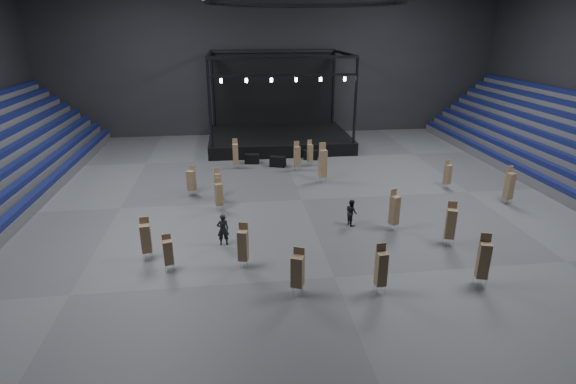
{
  "coord_description": "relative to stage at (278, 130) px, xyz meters",
  "views": [
    {
      "loc": [
        -4.69,
        -29.33,
        11.76
      ],
      "look_at": [
        -1.25,
        -2.0,
        1.4
      ],
      "focal_mm": 28.0,
      "sensor_mm": 36.0,
      "label": 1
    }
  ],
  "objects": [
    {
      "name": "floor",
      "position": [
        -0.0,
        -16.24,
        -1.45
      ],
      "size": [
        50.0,
        50.0,
        0.0
      ],
      "primitive_type": "plane",
      "color": "#464749",
      "rests_on": "ground"
    },
    {
      "name": "wall_back",
      "position": [
        -0.0,
        4.76,
        7.55
      ],
      "size": [
        50.0,
        0.2,
        18.0
      ],
      "primitive_type": "cube",
      "color": "black",
      "rests_on": "ground"
    },
    {
      "name": "wall_front",
      "position": [
        -0.0,
        -37.24,
        7.55
      ],
      "size": [
        50.0,
        0.2,
        18.0
      ],
      "primitive_type": "cube",
      "color": "black",
      "rests_on": "ground"
    },
    {
      "name": "stage",
      "position": [
        0.0,
        0.0,
        0.0
      ],
      "size": [
        14.0,
        10.0,
        9.2
      ],
      "color": "black",
      "rests_on": "floor"
    },
    {
      "name": "truss_ring",
      "position": [
        -0.0,
        -16.24,
        11.55
      ],
      "size": [
        12.3,
        12.3,
        5.15
      ],
      "color": "black",
      "rests_on": "ceiling"
    },
    {
      "name": "flight_case_left",
      "position": [
        -3.08,
        -6.89,
        -1.03
      ],
      "size": [
        1.35,
        0.82,
        0.85
      ],
      "primitive_type": "cube",
      "rotation": [
        0.0,
        0.0,
        -0.15
      ],
      "color": "black",
      "rests_on": "floor"
    },
    {
      "name": "flight_case_mid",
      "position": [
        -0.88,
        -8.1,
        -1.0
      ],
      "size": [
        1.51,
        1.1,
        0.9
      ],
      "primitive_type": "cube",
      "rotation": [
        0.0,
        0.0,
        -0.35
      ],
      "color": "black",
      "rests_on": "floor"
    },
    {
      "name": "flight_case_right",
      "position": [
        2.35,
        -6.27,
        -1.01
      ],
      "size": [
        1.42,
        0.93,
        0.87
      ],
      "primitive_type": "cube",
      "rotation": [
        0.0,
        0.0,
        -0.22
      ],
      "color": "black",
      "rests_on": "floor"
    },
    {
      "name": "chair_stack_0",
      "position": [
        -5.88,
        -15.25,
        -0.3
      ],
      "size": [
        0.51,
        0.51,
        2.25
      ],
      "rotation": [
        0.0,
        0.0,
        0.29
      ],
      "color": "silver",
      "rests_on": "floor"
    },
    {
      "name": "chair_stack_1",
      "position": [
        7.18,
        -24.05,
        -0.12
      ],
      "size": [
        0.67,
        0.67,
        2.57
      ],
      "rotation": [
        0.0,
        0.0,
        -0.35
      ],
      "color": "silver",
      "rests_on": "floor"
    },
    {
      "name": "chair_stack_2",
      "position": [
        2.19,
        -12.66,
        0.15
      ],
      "size": [
        0.61,
        0.61,
        3.17
      ],
      "rotation": [
        0.0,
        0.0,
        0.12
      ],
      "color": "silver",
      "rests_on": "floor"
    },
    {
      "name": "chair_stack_3",
      "position": [
        -2.02,
        -27.91,
        -0.21
      ],
      "size": [
        0.7,
        0.7,
        2.31
      ],
      "rotation": [
        0.0,
        0.0,
        -0.41
      ],
      "color": "silver",
      "rests_on": "floor"
    },
    {
      "name": "chair_stack_4",
      "position": [
        1.95,
        -8.23,
        -0.27
      ],
      "size": [
        0.5,
        0.5,
        2.31
      ],
      "rotation": [
        0.0,
        0.0,
        0.22
      ],
      "color": "silver",
      "rests_on": "floor"
    },
    {
      "name": "chair_stack_5",
      "position": [
        -4.53,
        -8.22,
        -0.13
      ],
      "size": [
        0.47,
        0.47,
        2.61
      ],
      "rotation": [
        0.0,
        0.0,
        0.02
      ],
      "color": "silver",
      "rests_on": "floor"
    },
    {
      "name": "chair_stack_6",
      "position": [
        14.0,
        -18.74,
        -0.07
      ],
      "size": [
        0.58,
        0.58,
        2.71
      ],
      "rotation": [
        0.0,
        0.0,
        0.21
      ],
      "color": "silver",
      "rests_on": "floor"
    },
    {
      "name": "chair_stack_7",
      "position": [
        -9.46,
        -23.62,
        -0.21
      ],
      "size": [
        0.57,
        0.57,
        2.34
      ],
      "rotation": [
        0.0,
        0.0,
        0.13
      ],
      "color": "silver",
      "rests_on": "floor"
    },
    {
      "name": "chair_stack_8",
      "position": [
        -8.17,
        -24.98,
        -0.4
      ],
      "size": [
        0.56,
        0.56,
        1.95
      ],
      "rotation": [
        0.0,
        0.0,
        0.25
      ],
      "color": "silver",
      "rests_on": "floor"
    },
    {
      "name": "chair_stack_9",
      "position": [
        0.62,
        -9.45,
        -0.15
      ],
      "size": [
        0.53,
        0.53,
        2.52
      ],
      "rotation": [
        0.0,
        0.0,
        0.13
      ],
      "color": "silver",
      "rests_on": "floor"
    },
    {
      "name": "chair_stack_10",
      "position": [
        4.74,
        -21.78,
        -0.13
      ],
      "size": [
        0.62,
        0.62,
        2.6
      ],
      "rotation": [
        0.0,
        0.0,
        0.43
      ],
      "color": "silver",
      "rests_on": "floor"
    },
    {
      "name": "chair_stack_11",
      "position": [
        -7.8,
        -14.33,
        -0.26
      ],
      "size": [
        0.68,
        0.68,
        2.23
      ],
      "rotation": [
        0.0,
        0.0,
        -0.42
      ],
      "color": "silver",
      "rests_on": "floor"
    },
    {
      "name": "chair_stack_12",
      "position": [
        -4.41,
        -25.09,
        -0.2
      ],
      "size": [
        0.6,
        0.6,
        2.41
      ],
      "rotation": [
        0.0,
        0.0,
        -0.27
      ],
      "color": "silver",
      "rests_on": "floor"
    },
    {
      "name": "chair_stack_13",
      "position": [
        11.28,
        -15.18,
        -0.31
      ],
      "size": [
        0.56,
        0.56,
        2.2
      ],
      "rotation": [
        0.0,
        0.0,
        0.4
      ],
      "color": "silver",
      "rests_on": "floor"
    },
    {
      "name": "chair_stack_14",
      "position": [
        1.8,
        -28.22,
        -0.19
      ],
      "size": [
        0.5,
        0.5,
        2.45
      ],
      "rotation": [
        0.0,
        0.0,
        0.06
      ],
      "color": "silver",
      "rests_on": "floor"
    },
    {
      "name": "chair_stack_15",
      "position": [
        6.78,
        -28.22,
        -0.09
      ],
      "size": [
        0.64,
        0.64,
        2.64
      ],
      "rotation": [
        0.0,
        0.0,
        -0.31
      ],
      "color": "silver",
      "rests_on": "floor"
    },
    {
      "name": "chair_stack_16",
      "position": [
        -5.78,
        -17.39,
        -0.28
      ],
      "size": [
        0.57,
        0.57,
        2.25
      ],
      "rotation": [
        0.0,
        0.0,
        0.31
      ],
      "color": "silver",
      "rests_on": "floor"
    },
    {
      "name": "man_center",
      "position": [
        -5.47,
        -22.48,
        -0.52
      ],
      "size": [
        0.75,
        0.56,
        1.87
      ],
      "primitive_type": "imported",
      "rotation": [
        0.0,
        0.0,
        3.32
      ],
      "color": "black",
      "rests_on": "floor"
    },
    {
      "name": "crew_member",
      "position": [
        2.39,
        -20.74,
        -0.62
      ],
      "size": [
        0.8,
        0.93,
        1.65
      ],
      "primitive_type": "imported",
      "rotation": [
        0.0,
        0.0,
        1.81
      ],
      "color": "black",
      "rests_on": "floor"
    }
  ]
}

